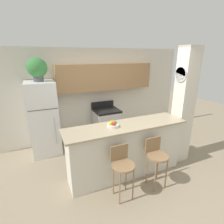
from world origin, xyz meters
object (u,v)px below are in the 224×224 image
potted_plant_on_fridge (37,69)px  fruit_bowl (113,125)px  stove_range (107,124)px  bar_stool_right (156,156)px  refrigerator (44,119)px  bar_stool_left (122,165)px

potted_plant_on_fridge → fruit_bowl: bearing=-53.8°
stove_range → bar_stool_right: (0.11, -2.14, 0.16)m
refrigerator → bar_stool_left: (1.07, -2.10, -0.28)m
stove_range → bar_stool_right: size_ratio=1.15×
bar_stool_left → bar_stool_right: same height
stove_range → fruit_bowl: fruit_bowl is taller
refrigerator → fruit_bowl: (1.14, -1.56, 0.23)m
fruit_bowl → refrigerator: bearing=126.2°
bar_stool_left → potted_plant_on_fridge: size_ratio=1.78×
refrigerator → stove_range: 1.72m
bar_stool_right → fruit_bowl: (-0.63, 0.54, 0.51)m
stove_range → potted_plant_on_fridge: bearing=-178.6°
refrigerator → bar_stool_left: bearing=-63.0°
refrigerator → bar_stool_right: (1.77, -2.10, -0.28)m
fruit_bowl → potted_plant_on_fridge: bearing=126.2°
potted_plant_on_fridge → bar_stool_right: bearing=-49.9°
bar_stool_right → bar_stool_left: bearing=180.0°
refrigerator → stove_range: refrigerator is taller
stove_range → bar_stool_left: 2.23m
refrigerator → bar_stool_right: bearing=-49.9°
refrigerator → potted_plant_on_fridge: potted_plant_on_fridge is taller
potted_plant_on_fridge → bar_stool_left: bearing=-63.0°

